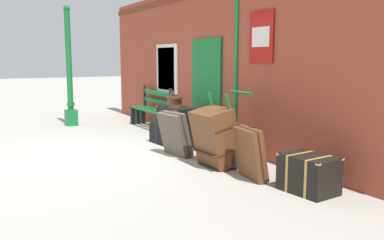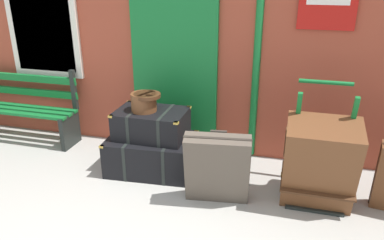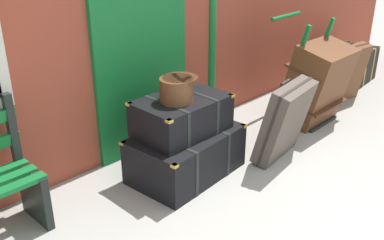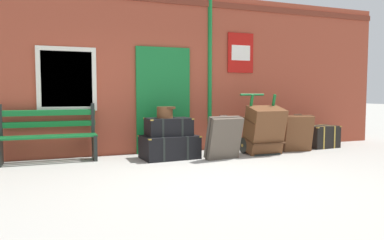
{
  "view_description": "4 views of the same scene",
  "coord_description": "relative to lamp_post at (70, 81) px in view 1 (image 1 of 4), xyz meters",
  "views": [
    {
      "loc": [
        7.16,
        -1.97,
        1.72
      ],
      "look_at": [
        0.41,
        1.82,
        0.56
      ],
      "focal_mm": 39.2,
      "sensor_mm": 36.0,
      "label": 1
    },
    {
      "loc": [
        1.33,
        -1.93,
        2.23
      ],
      "look_at": [
        0.34,
        1.69,
        0.72
      ],
      "focal_mm": 34.99,
      "sensor_mm": 36.0,
      "label": 2
    },
    {
      "loc": [
        -2.69,
        -0.79,
        2.18
      ],
      "look_at": [
        -0.06,
        1.79,
        0.5
      ],
      "focal_mm": 41.72,
      "sensor_mm": 36.0,
      "label": 3
    },
    {
      "loc": [
        -2.16,
        -4.7,
        1.21
      ],
      "look_at": [
        0.21,
        1.6,
        0.71
      ],
      "focal_mm": 34.71,
      "sensor_mm": 36.0,
      "label": 4
    }
  ],
  "objects": [
    {
      "name": "ground_plane",
      "position": [
        3.55,
        -0.51,
        -1.14
      ],
      "size": [
        60.0,
        60.0,
        0.0
      ],
      "primitive_type": "plane",
      "color": "#A3A099"
    },
    {
      "name": "brick_facade",
      "position": [
        3.53,
        2.09,
        0.46
      ],
      "size": [
        10.4,
        0.35,
        3.2
      ],
      "color": "#9E422D",
      "rests_on": "ground"
    },
    {
      "name": "lamp_post",
      "position": [
        0.0,
        0.0,
        0.0
      ],
      "size": [
        0.28,
        0.28,
        2.99
      ],
      "color": "#146B2D",
      "rests_on": "ground"
    },
    {
      "name": "platform_bench",
      "position": [
        1.31,
        1.65,
        -0.69
      ],
      "size": [
        1.6,
        0.43,
        1.01
      ],
      "color": "#146B2D",
      "rests_on": "ground"
    },
    {
      "name": "steamer_trunk_base",
      "position": [
        3.38,
        1.25,
        -0.93
      ],
      "size": [
        1.06,
        0.72,
        0.43
      ],
      "color": "black",
      "rests_on": "ground"
    },
    {
      "name": "steamer_trunk_middle",
      "position": [
        3.37,
        1.3,
        -0.56
      ],
      "size": [
        0.81,
        0.55,
        0.33
      ],
      "color": "black",
      "rests_on": "steamer_trunk_base"
    },
    {
      "name": "round_hatbox",
      "position": [
        3.31,
        1.28,
        -0.28
      ],
      "size": [
        0.34,
        0.31,
        0.21
      ],
      "color": "brown",
      "rests_on": "steamer_trunk_middle"
    },
    {
      "name": "porters_trolley",
      "position": [
        5.23,
        1.19,
        -0.87
      ],
      "size": [
        0.71,
        0.66,
        1.18
      ],
      "color": "black",
      "rests_on": "ground"
    },
    {
      "name": "large_brown_trunk",
      "position": [
        5.23,
        1.01,
        -0.66
      ],
      "size": [
        0.7,
        0.63,
        0.96
      ],
      "color": "brown",
      "rests_on": "ground"
    },
    {
      "name": "suitcase_brown",
      "position": [
        4.26,
        0.79,
        -0.74
      ],
      "size": [
        0.68,
        0.44,
        0.8
      ],
      "color": "#51473D",
      "rests_on": "ground"
    },
    {
      "name": "suitcase_tan",
      "position": [
        6.06,
        1.07,
        -0.76
      ],
      "size": [
        0.63,
        0.37,
        0.77
      ],
      "color": "brown",
      "rests_on": "ground"
    },
    {
      "name": "corner_trunk",
      "position": [
        6.9,
        1.37,
        -0.9
      ],
      "size": [
        0.73,
        0.55,
        0.49
      ],
      "color": "black",
      "rests_on": "ground"
    }
  ]
}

